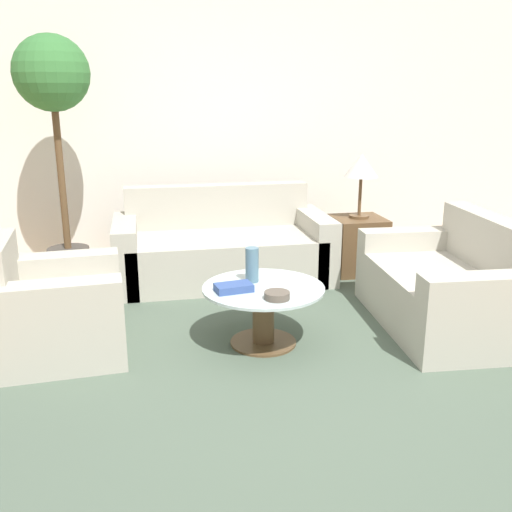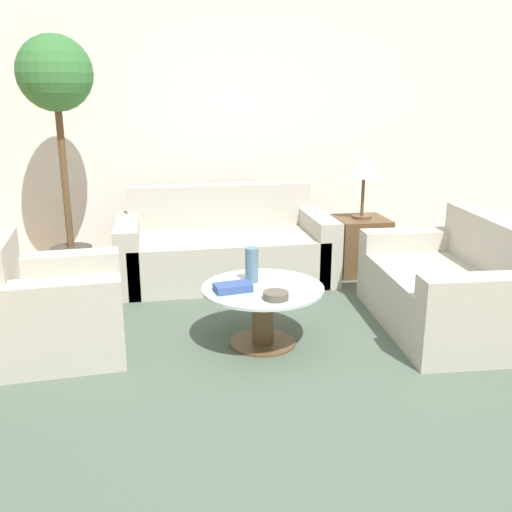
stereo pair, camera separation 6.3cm
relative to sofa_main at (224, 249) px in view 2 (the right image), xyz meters
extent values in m
plane|color=#9E754C|center=(0.18, -2.18, -0.27)|extent=(14.00, 14.00, 0.00)
cube|color=white|center=(0.18, 0.91, 1.03)|extent=(10.00, 0.06, 2.60)
cube|color=#4C5B4C|center=(0.07, -1.48, -0.27)|extent=(3.66, 3.80, 0.01)
cube|color=#B2AD9E|center=(0.00, -0.08, -0.06)|extent=(1.70, 0.90, 0.42)
cube|color=#B2AD9E|center=(0.00, 0.28, 0.14)|extent=(1.70, 0.18, 0.82)
cube|color=#B2AD9E|center=(-0.85, -0.08, 0.02)|extent=(0.20, 0.90, 0.58)
cube|color=#B2AD9E|center=(0.85, -0.08, 0.02)|extent=(0.20, 0.90, 0.58)
cube|color=#B2AD9E|center=(-1.26, -1.34, -0.06)|extent=(0.87, 0.68, 0.42)
cube|color=#B2AD9E|center=(-1.59, -1.37, 0.12)|extent=(0.22, 0.63, 0.78)
cube|color=#B2AD9E|center=(-1.24, -1.65, 0.02)|extent=(0.84, 0.26, 0.58)
cube|color=#B2AD9E|center=(-1.28, -1.03, 0.02)|extent=(0.84, 0.26, 0.58)
cube|color=#B2AD9E|center=(1.40, -1.42, -0.06)|extent=(0.93, 1.24, 0.42)
cube|color=#B2AD9E|center=(1.73, -1.44, 0.13)|extent=(0.26, 1.20, 0.80)
cube|color=#B2AD9E|center=(1.44, -0.83, 0.02)|extent=(0.86, 0.26, 0.58)
cube|color=#B2AD9E|center=(1.36, -2.02, 0.02)|extent=(0.86, 0.26, 0.58)
cylinder|color=brown|center=(0.07, -1.48, -0.26)|extent=(0.45, 0.45, 0.02)
cylinder|color=brown|center=(0.07, -1.48, -0.07)|extent=(0.15, 0.15, 0.39)
cylinder|color=#B2C6C6|center=(0.07, -1.48, 0.13)|extent=(0.81, 0.81, 0.02)
cube|color=brown|center=(1.27, -0.08, -0.01)|extent=(0.46, 0.46, 0.53)
cylinder|color=brown|center=(1.27, -0.08, 0.27)|extent=(0.18, 0.18, 0.02)
cylinder|color=brown|center=(1.27, -0.08, 0.46)|extent=(0.03, 0.03, 0.35)
cone|color=beige|center=(1.27, -0.08, 0.74)|extent=(0.31, 0.31, 0.21)
cylinder|color=#3D3833|center=(-1.36, 0.18, -0.12)|extent=(0.37, 0.37, 0.31)
cylinder|color=brown|center=(-1.36, 0.18, 0.69)|extent=(0.06, 0.06, 1.32)
sphere|color=#387538|center=(-1.36, 0.18, 1.52)|extent=(0.62, 0.62, 0.62)
cylinder|color=slate|center=(0.02, -1.36, 0.26)|extent=(0.09, 0.09, 0.24)
cylinder|color=brown|center=(0.10, -1.72, 0.16)|extent=(0.16, 0.16, 0.05)
cube|color=#334C8C|center=(-0.14, -1.53, 0.16)|extent=(0.25, 0.17, 0.05)
camera|label=1|loc=(-0.68, -4.95, 1.38)|focal=40.00mm
camera|label=2|loc=(-0.62, -4.97, 1.38)|focal=40.00mm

